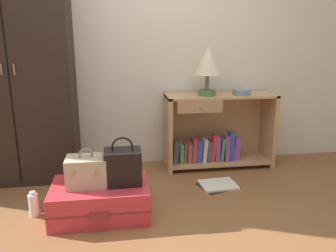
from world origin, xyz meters
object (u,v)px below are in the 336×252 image
at_px(bookshelf, 216,133).
at_px(handbag, 123,166).
at_px(wardrobe, 16,67).
at_px(open_book_on_floor, 218,185).
at_px(table_lamp, 208,63).
at_px(bowl, 242,92).
at_px(train_case, 87,171).
at_px(suitcase_large, 101,200).
at_px(bottle, 34,205).

xyz_separation_m(bookshelf, handbag, (-0.96, -0.88, 0.03)).
bearing_deg(wardrobe, open_book_on_floor, -14.52).
bearing_deg(table_lamp, bowl, -1.69).
xyz_separation_m(train_case, handbag, (0.27, -0.01, 0.02)).
height_order(suitcase_large, handbag, handbag).
bearing_deg(handbag, table_lamp, 44.68).
distance_m(suitcase_large, train_case, 0.25).
bearing_deg(open_book_on_floor, table_lamp, 91.00).
relative_size(wardrobe, table_lamp, 4.43).
bearing_deg(bowl, train_case, -150.75).
relative_size(bookshelf, bottle, 5.58).
distance_m(bowl, train_case, 1.73).
bearing_deg(bottle, open_book_on_floor, 11.41).
relative_size(train_case, bottle, 1.49).
bearing_deg(handbag, bottle, 174.82).
bearing_deg(handbag, train_case, 178.71).
height_order(handbag, bottle, handbag).
xyz_separation_m(bowl, train_case, (-1.46, -0.82, -0.42)).
height_order(bookshelf, train_case, bookshelf).
bearing_deg(train_case, table_lamp, 36.77).
distance_m(bookshelf, bottle, 1.85).
xyz_separation_m(table_lamp, handbag, (-0.84, -0.84, -0.68)).
bearing_deg(table_lamp, bookshelf, 18.98).
bearing_deg(train_case, wardrobe, 127.92).
bearing_deg(table_lamp, handbag, -135.32).
distance_m(suitcase_large, handbag, 0.31).
xyz_separation_m(train_case, bottle, (-0.41, 0.06, -0.27)).
bearing_deg(open_book_on_floor, train_case, -161.96).
height_order(bowl, train_case, bowl).
height_order(train_case, bottle, train_case).
xyz_separation_m(train_case, open_book_on_floor, (1.12, 0.36, -0.35)).
distance_m(table_lamp, open_book_on_floor, 1.16).
relative_size(wardrobe, suitcase_large, 2.91).
distance_m(bowl, open_book_on_floor, 0.96).
bearing_deg(train_case, suitcase_large, -2.20).
distance_m(table_lamp, suitcase_large, 1.62).
bearing_deg(bookshelf, bowl, -12.07).
bearing_deg(open_book_on_floor, wardrobe, 165.48).
relative_size(handbag, open_book_on_floor, 0.90).
xyz_separation_m(bookshelf, table_lamp, (-0.12, -0.04, 0.72)).
bearing_deg(bookshelf, train_case, -144.67).
bearing_deg(bottle, bookshelf, 26.43).
bearing_deg(bookshelf, handbag, -137.68).
relative_size(train_case, open_book_on_floor, 0.73).
height_order(bookshelf, bowl, bowl).
distance_m(bookshelf, bowl, 0.49).
height_order(bookshelf, suitcase_large, bookshelf).
relative_size(bowl, handbag, 0.48).
height_order(table_lamp, open_book_on_floor, table_lamp).
xyz_separation_m(bowl, suitcase_large, (-1.37, -0.82, -0.66)).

